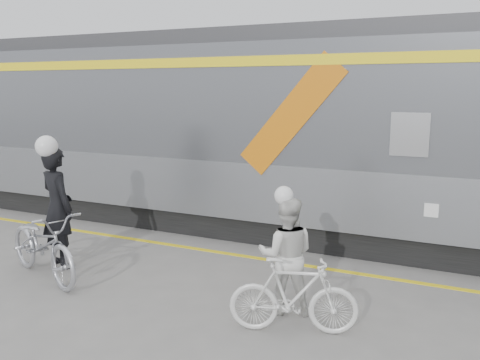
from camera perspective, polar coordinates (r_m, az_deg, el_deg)
The scene contains 9 objects.
ground at distance 7.12m, azimuth -1.47°, elevation -14.46°, with size 90.00×90.00×0.00m, color slate.
train at distance 10.08m, azimuth 18.41°, elevation 4.51°, with size 24.00×3.17×4.10m.
safety_strip at distance 8.95m, azimuth 4.79°, elevation -9.16°, with size 24.00×0.12×0.01m, color yellow.
man at distance 9.00m, azimuth -19.80°, elevation -2.92°, with size 0.74×0.49×2.03m, color black.
bicycle_left at distance 8.61m, azimuth -21.25°, elevation -6.75°, with size 0.74×2.13×1.12m, color #B1B3BA.
woman at distance 6.87m, azimuth 5.23°, elevation -8.38°, with size 0.77×0.60×1.58m, color silver.
bicycle_right at distance 6.40m, azimuth 6.04°, elevation -12.81°, with size 0.45×1.59×0.96m, color silver.
helmet_man at distance 8.82m, azimuth -20.28°, elevation 4.66°, with size 0.35×0.35×0.35m, color white.
helmet_woman at distance 6.63m, azimuth 5.36°, elevation -0.86°, with size 0.25×0.25×0.25m, color white.
Camera 1 is at (2.91, -5.77, 2.99)m, focal length 38.00 mm.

